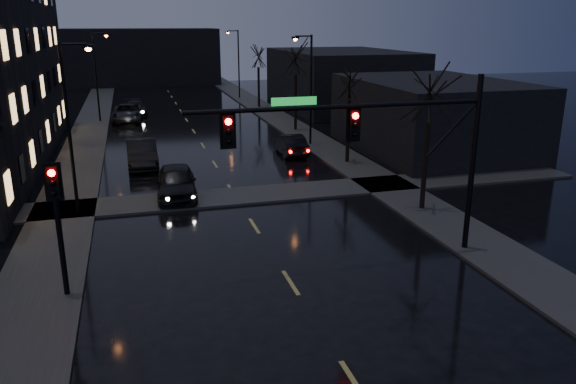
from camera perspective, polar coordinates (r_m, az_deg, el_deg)
sidewalk_left at (r=45.35m, az=-19.88°, el=4.69°), size 3.00×140.00×0.12m
sidewalk_right at (r=47.17m, az=1.22°, el=6.13°), size 3.00×140.00×0.12m
sidewalk_cross at (r=29.61m, az=-5.31°, el=-0.43°), size 40.00×3.00×0.12m
commercial_right_near at (r=41.33m, az=14.37°, el=7.52°), size 10.00×14.00×5.00m
commercial_right_far at (r=61.69m, az=5.39°, el=11.35°), size 12.00×18.00×6.00m
far_block at (r=87.51m, az=-14.73°, el=13.14°), size 22.00×10.00×8.00m
signal_mast at (r=20.73m, az=9.85°, el=5.62°), size 11.11×0.41×7.00m
signal_pole_left at (r=19.41m, az=-22.42°, el=-1.87°), size 0.35×0.41×4.53m
tree_near at (r=27.03m, az=14.31°, el=10.82°), size 3.52×3.52×8.08m
tree_mid_a at (r=36.05m, az=6.30°, el=11.98°), size 3.30×3.30×7.58m
tree_mid_b at (r=47.33m, az=0.79°, el=14.16°), size 3.74×3.74×8.59m
tree_far at (r=60.90m, az=-3.05°, el=14.21°), size 3.43×3.43×7.88m
streetlight_l_near at (r=27.78m, az=-21.08°, el=7.36°), size 1.53×0.28×8.00m
streetlight_l_far at (r=54.57m, az=-18.76°, el=11.72°), size 1.53×0.28×8.00m
streetlight_r_mid at (r=41.50m, az=2.06°, el=11.23°), size 1.53×0.28×8.00m
streetlight_r_far at (r=68.63m, az=-5.23°, el=13.38°), size 1.53×0.28×8.00m
oncoming_car_a at (r=29.84m, az=-11.28°, el=1.02°), size 2.30×5.08×1.69m
oncoming_car_b at (r=36.86m, az=-14.63°, el=3.82°), size 1.88×5.23×1.71m
oncoming_car_c at (r=54.63m, az=-16.00°, el=7.74°), size 3.00×5.88×1.59m
oncoming_car_d at (r=57.98m, az=-15.22°, el=8.23°), size 2.16×5.06×1.45m
lead_car at (r=39.01m, az=0.23°, el=4.87°), size 1.69×4.49×1.46m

